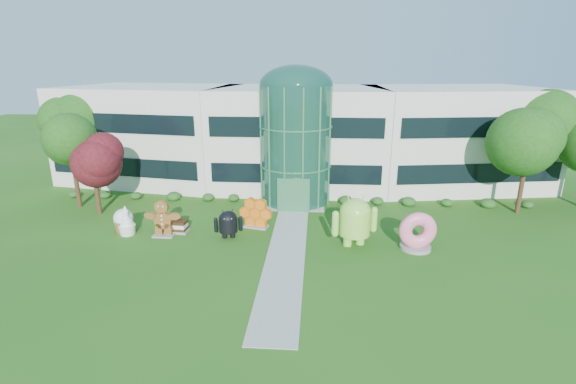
# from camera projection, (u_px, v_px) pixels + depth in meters

# --- Properties ---
(ground) EXTENTS (140.00, 140.00, 0.00)m
(ground) POSITION_uv_depth(u_px,v_px,m) (285.00, 262.00, 25.28)
(ground) COLOR #215114
(ground) RESTS_ON ground
(building) EXTENTS (46.00, 15.00, 9.30)m
(building) POSITION_uv_depth(u_px,v_px,m) (299.00, 136.00, 41.02)
(building) COLOR beige
(building) RESTS_ON ground
(atrium) EXTENTS (6.00, 6.00, 9.80)m
(atrium) POSITION_uv_depth(u_px,v_px,m) (296.00, 145.00, 35.24)
(atrium) COLOR #194738
(atrium) RESTS_ON ground
(walkway) EXTENTS (2.40, 20.00, 0.04)m
(walkway) POSITION_uv_depth(u_px,v_px,m) (287.00, 248.00, 27.18)
(walkway) COLOR #9E9E93
(walkway) RESTS_ON ground
(tree_red) EXTENTS (4.00, 4.00, 6.00)m
(tree_red) POSITION_uv_depth(u_px,v_px,m) (95.00, 177.00, 32.57)
(tree_red) COLOR #3F0C14
(tree_red) RESTS_ON ground
(trees_backdrop) EXTENTS (52.00, 8.00, 8.40)m
(trees_backdrop) POSITION_uv_depth(u_px,v_px,m) (296.00, 151.00, 36.40)
(trees_backdrop) COLOR #1F4411
(trees_backdrop) RESTS_ON ground
(android_green) EXTENTS (3.87, 3.20, 3.76)m
(android_green) POSITION_uv_depth(u_px,v_px,m) (355.00, 218.00, 27.20)
(android_green) COLOR #93D945
(android_green) RESTS_ON ground
(android_black) EXTENTS (2.25, 1.75, 2.27)m
(android_black) POSITION_uv_depth(u_px,v_px,m) (228.00, 222.00, 28.52)
(android_black) COLOR black
(android_black) RESTS_ON ground
(donut) EXTENTS (2.59, 1.45, 2.58)m
(donut) POSITION_uv_depth(u_px,v_px,m) (417.00, 230.00, 26.75)
(donut) COLOR #EE5A8C
(donut) RESTS_ON ground
(gingerbread) EXTENTS (2.88, 1.14, 2.64)m
(gingerbread) POSITION_uv_depth(u_px,v_px,m) (163.00, 218.00, 28.77)
(gingerbread) COLOR brown
(gingerbread) RESTS_ON ground
(ice_cream_sandwich) EXTENTS (2.01, 1.12, 0.87)m
(ice_cream_sandwich) POSITION_uv_depth(u_px,v_px,m) (175.00, 226.00, 29.70)
(ice_cream_sandwich) COLOR black
(ice_cream_sandwich) RESTS_ON ground
(honeycomb) EXTENTS (2.75, 1.52, 2.05)m
(honeycomb) POSITION_uv_depth(u_px,v_px,m) (256.00, 214.00, 30.34)
(honeycomb) COLOR orange
(honeycomb) RESTS_ON ground
(froyo) EXTENTS (1.35, 1.35, 2.11)m
(froyo) POSITION_uv_depth(u_px,v_px,m) (126.00, 220.00, 29.07)
(froyo) COLOR white
(froyo) RESTS_ON ground
(cupcake) EXTENTS (1.60, 1.60, 1.74)m
(cupcake) POSITION_uv_depth(u_px,v_px,m) (124.00, 220.00, 29.56)
(cupcake) COLOR white
(cupcake) RESTS_ON ground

